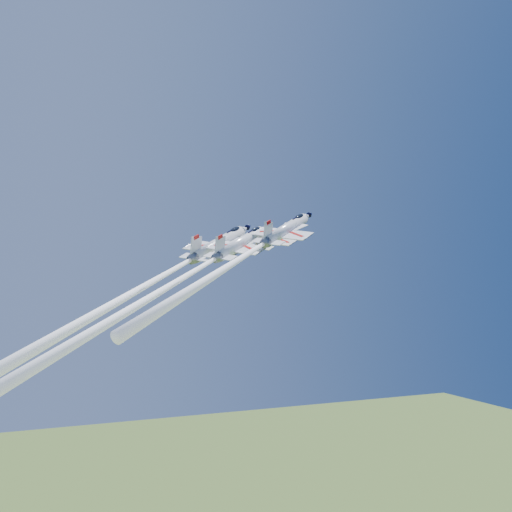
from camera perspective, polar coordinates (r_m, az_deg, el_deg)
name	(u,v)px	position (r m, az deg, el deg)	size (l,w,h in m)	color
jet_lead	(230,265)	(94.77, -2.61, -0.90)	(30.76, 22.34, 31.46)	white
jet_left	(138,290)	(88.58, -11.70, -3.33)	(40.69, 29.75, 44.11)	white
jet_right	(240,259)	(87.07, -1.60, -0.28)	(31.68, 22.90, 30.96)	white
jet_slot	(162,291)	(82.59, -9.40, -3.43)	(38.27, 28.04, 42.33)	white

